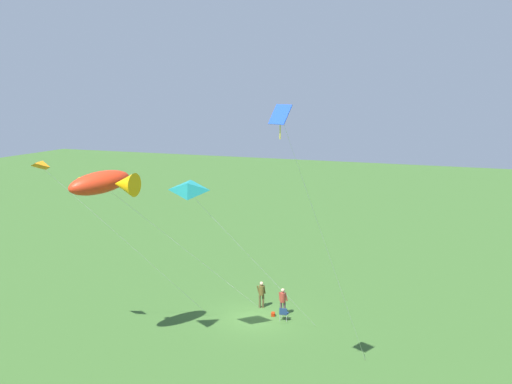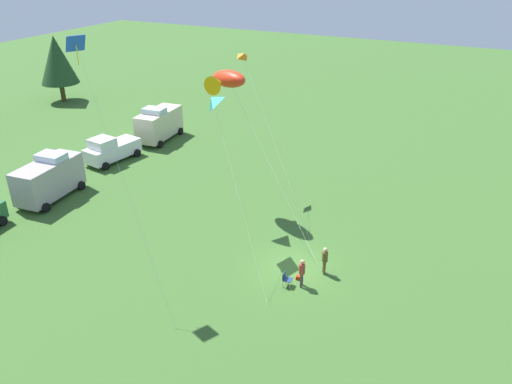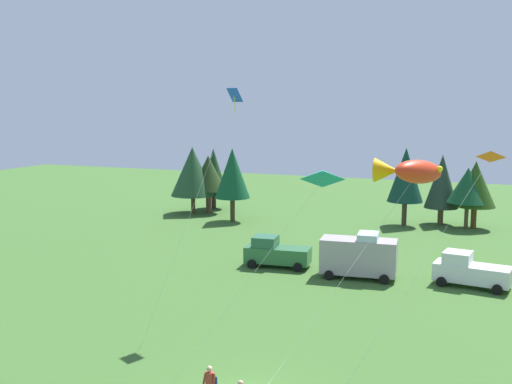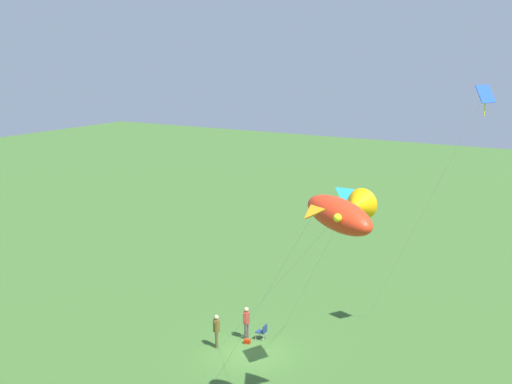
# 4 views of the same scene
# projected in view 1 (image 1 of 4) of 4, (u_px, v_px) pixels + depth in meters

# --- Properties ---
(ground_plane) EXTENTS (160.00, 160.00, 0.00)m
(ground_plane) POSITION_uv_depth(u_px,v_px,m) (256.00, 317.00, 37.04)
(ground_plane) COLOR #386127
(person_kite_flyer) EXTENTS (0.56, 0.46, 1.74)m
(person_kite_flyer) POSITION_uv_depth(u_px,v_px,m) (262.00, 292.00, 38.55)
(person_kite_flyer) COLOR #4E4424
(person_kite_flyer) RESTS_ON ground
(folding_chair) EXTENTS (0.52, 0.52, 0.82)m
(folding_chair) POSITION_uv_depth(u_px,v_px,m) (284.00, 313.00, 36.50)
(folding_chair) COLOR navy
(folding_chair) RESTS_ON ground
(person_spectator) EXTENTS (0.57, 0.40, 1.74)m
(person_spectator) POSITION_uv_depth(u_px,v_px,m) (283.00, 299.00, 37.26)
(person_spectator) COLOR #4D3E41
(person_spectator) RESTS_ON ground
(backpack_on_grass) EXTENTS (0.30, 0.37, 0.22)m
(backpack_on_grass) POSITION_uv_depth(u_px,v_px,m) (273.00, 314.00, 37.27)
(backpack_on_grass) COLOR #A92509
(backpack_on_grass) RESTS_ON ground
(kite_large_fish) EXTENTS (6.82, 10.84, 9.97)m
(kite_large_fish) POSITION_uv_depth(u_px,v_px,m) (106.00, 183.00, 30.61)
(kite_large_fish) COLOR red
(kite_large_fish) RESTS_ON ground
(kite_delta_orange) EXTENTS (6.09, 7.95, 10.40)m
(kite_delta_orange) POSITION_uv_depth(u_px,v_px,m) (44.00, 165.00, 31.35)
(kite_delta_orange) COLOR orange
(kite_delta_orange) RESTS_ON ground
(kite_delta_teal) EXTENTS (6.08, 6.92, 9.50)m
(kite_delta_teal) POSITION_uv_depth(u_px,v_px,m) (188.00, 189.00, 30.37)
(kite_delta_teal) COLOR teal
(kite_delta_teal) RESTS_ON ground
(kite_diamond_blue) EXTENTS (3.12, 6.81, 13.37)m
(kite_diamond_blue) POSITION_uv_depth(u_px,v_px,m) (284.00, 127.00, 24.43)
(kite_diamond_blue) COLOR blue
(kite_diamond_blue) RESTS_ON ground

